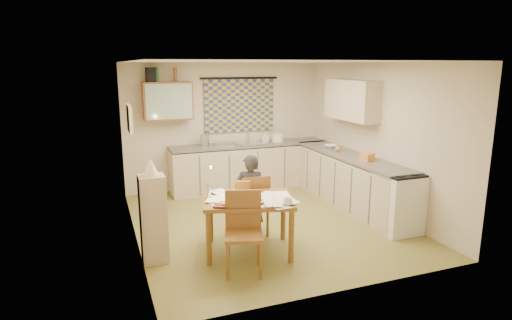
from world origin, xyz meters
name	(u,v)px	position (x,y,z in m)	size (l,w,h in m)	color
floor	(266,223)	(0.00, 0.00, -0.01)	(4.00, 4.50, 0.02)	olive
ceiling	(267,61)	(0.00, 0.00, 2.51)	(4.00, 4.50, 0.02)	white
wall_back	(225,126)	(0.00, 2.26, 1.25)	(4.00, 0.02, 2.50)	beige
wall_front	(348,183)	(0.00, -2.26, 1.25)	(4.00, 0.02, 2.50)	beige
wall_left	(131,155)	(-2.01, 0.00, 1.25)	(0.02, 4.50, 2.50)	beige
wall_right	(377,138)	(2.01, 0.00, 1.25)	(0.02, 4.50, 2.50)	beige
window_blind	(239,106)	(0.30, 2.22, 1.65)	(1.45, 0.03, 1.05)	navy
curtain_rod	(240,78)	(0.30, 2.20, 2.20)	(0.04, 0.04, 1.60)	black
wall_cabinet	(168,101)	(-1.15, 2.08, 1.80)	(0.90, 0.34, 0.70)	brown
wall_cabinet_glass	(169,102)	(-1.15, 1.91, 1.80)	(0.84, 0.02, 0.64)	#99B2A5
upper_cabinet_right	(352,100)	(1.83, 0.55, 1.85)	(0.34, 1.30, 0.70)	tan
framed_print	(129,119)	(-1.97, 0.40, 1.70)	(0.04, 0.50, 0.40)	#F2EBCC
print_canvas	(131,119)	(-1.95, 0.40, 1.70)	(0.01, 0.42, 0.32)	silver
counter_back	(252,166)	(0.48, 1.95, 0.45)	(3.30, 0.62, 0.92)	tan
counter_right	(349,181)	(1.70, 0.29, 0.45)	(0.62, 2.95, 0.92)	tan
stove	(398,202)	(1.70, -1.02, 0.45)	(0.59, 0.59, 0.91)	white
sink	(251,145)	(0.45, 1.95, 0.88)	(0.55, 0.45, 0.10)	silver
tap	(248,135)	(0.45, 2.13, 1.06)	(0.03, 0.03, 0.28)	silver
dish_rack	(225,144)	(-0.09, 1.95, 0.95)	(0.35, 0.30, 0.06)	silver
kettle	(204,140)	(-0.50, 1.95, 1.04)	(0.18, 0.18, 0.24)	silver
mixing_bowl	(278,138)	(1.03, 1.95, 1.00)	(0.24, 0.24, 0.16)	white
soap_bottle	(266,137)	(0.78, 2.00, 1.02)	(0.12, 0.12, 0.21)	white
bowl	(330,146)	(1.70, 0.99, 0.95)	(0.26, 0.26, 0.06)	white
orange_bag	(367,157)	(1.70, -0.19, 0.98)	(0.22, 0.16, 0.12)	orange
fruit_orange	(338,149)	(1.65, 0.64, 0.97)	(0.10, 0.10, 0.10)	orange
speaker	(151,75)	(-1.43, 2.08, 2.28)	(0.16, 0.20, 0.26)	black
bottle_green	(157,75)	(-1.32, 2.08, 2.28)	(0.07, 0.07, 0.26)	#195926
bottle_brown	(175,75)	(-0.99, 2.08, 2.28)	(0.07, 0.07, 0.26)	brown
dining_table	(249,225)	(-0.62, -0.91, 0.38)	(1.35, 1.16, 0.75)	brown
chair_far	(252,216)	(-0.38, -0.37, 0.29)	(0.42, 0.42, 0.92)	brown
chair_near	(244,248)	(-0.87, -1.43, 0.30)	(0.55, 0.55, 0.98)	brown
person	(250,196)	(-0.42, -0.42, 0.61)	(0.52, 0.44, 1.22)	black
shelf_stand	(153,219)	(-1.84, -0.76, 0.56)	(0.32, 0.30, 1.13)	tan
lampshade	(151,167)	(-1.84, -0.76, 1.24)	(0.20, 0.20, 0.22)	#F2EBCC
letter_rack	(242,187)	(-0.62, -0.64, 0.83)	(0.22, 0.10, 0.16)	brown
mug	(288,202)	(-0.27, -1.37, 0.79)	(0.11, 0.11, 0.09)	white
magazine	(214,205)	(-1.12, -1.05, 0.76)	(0.26, 0.29, 0.02)	maroon
book	(219,201)	(-1.03, -0.92, 0.76)	(0.23, 0.28, 0.02)	orange
orange_box	(227,204)	(-0.99, -1.12, 0.77)	(0.12, 0.08, 0.04)	orange
eyeglasses	(261,204)	(-0.57, -1.22, 0.76)	(0.13, 0.04, 0.02)	black
candle_holder	(209,192)	(-1.11, -0.74, 0.84)	(0.06, 0.06, 0.18)	silver
candle	(211,177)	(-1.08, -0.74, 1.04)	(0.02, 0.02, 0.22)	white
candle_flame	(211,167)	(-1.07, -0.70, 1.16)	(0.02, 0.02, 0.02)	#FFCC66
papers	(258,198)	(-0.53, -1.02, 0.77)	(1.18, 1.06, 0.03)	white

